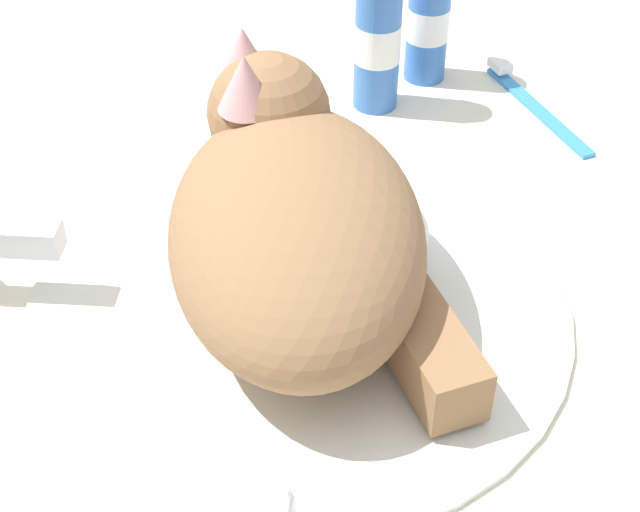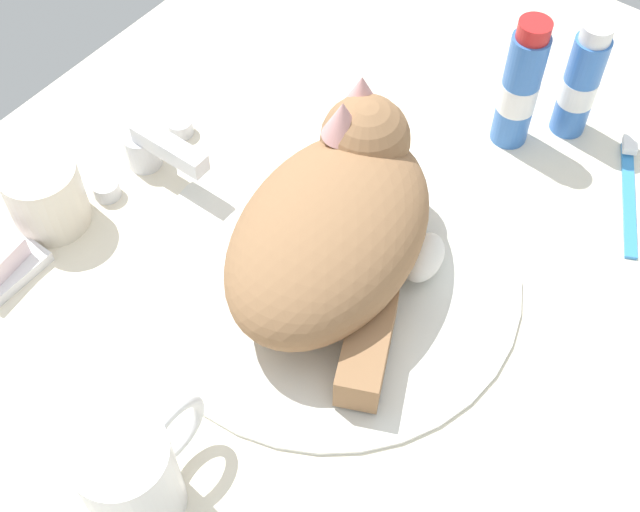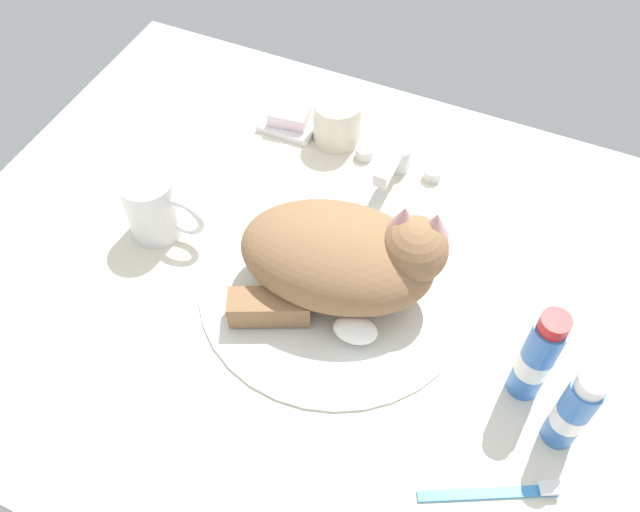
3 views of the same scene
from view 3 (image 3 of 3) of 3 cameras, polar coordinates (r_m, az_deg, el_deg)
ground_plane at (r=92.07cm, az=1.31°, el=-3.01°), size 110.00×82.50×3.00cm
sink_basin at (r=90.45cm, az=1.33°, el=-2.32°), size 36.46×36.46×0.91cm
faucet at (r=102.78cm, az=6.42°, el=8.01°), size 13.85×10.61×6.05cm
cat at (r=85.12cm, az=2.22°, el=-0.11°), size 27.51×22.00×14.08cm
coffee_mug at (r=95.55cm, az=-13.75°, el=4.06°), size 11.88×7.41×9.91cm
rinse_cup at (r=106.96cm, az=1.46°, el=11.27°), size 7.49×7.49×7.31cm
soap_dish at (r=111.09cm, az=-2.56°, el=11.01°), size 9.00×6.40×1.20cm
soap_bar at (r=109.93cm, az=-2.60°, el=11.69°), size 6.61×5.01×2.30cm
toothpaste_bottle at (r=80.73cm, az=17.76°, el=-8.14°), size 3.96×3.96×15.26cm
mouthwash_bottle at (r=79.72cm, az=20.49°, el=-12.11°), size 3.82×3.82×13.79cm
toothbrush at (r=80.36cm, az=14.66°, el=-18.64°), size 14.39×8.08×1.60cm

